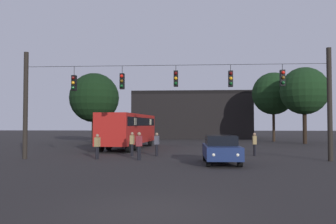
% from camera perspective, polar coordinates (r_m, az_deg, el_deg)
% --- Properties ---
extents(ground_plane, '(168.00, 168.00, 0.00)m').
position_cam_1_polar(ground_plane, '(33.03, 1.98, -5.75)').
color(ground_plane, black).
rests_on(ground_plane, ground).
extents(overhead_signal_span, '(18.57, 0.44, 6.62)m').
position_cam_1_polar(overhead_signal_span, '(20.69, 1.00, 2.63)').
color(overhead_signal_span, black).
rests_on(overhead_signal_span, ground).
extents(city_bus, '(3.37, 11.16, 3.00)m').
position_cam_1_polar(city_bus, '(30.57, -6.48, -2.53)').
color(city_bus, '#B21E19').
rests_on(city_bus, ground).
extents(car_near_right, '(1.88, 4.37, 1.52)m').
position_cam_1_polar(car_near_right, '(19.02, 8.75, -6.05)').
color(car_near_right, navy).
rests_on(car_near_right, ground).
extents(pedestrian_crossing_left, '(0.32, 0.41, 1.53)m').
position_cam_1_polar(pedestrian_crossing_left, '(21.66, -11.63, -5.38)').
color(pedestrian_crossing_left, black).
rests_on(pedestrian_crossing_left, ground).
extents(pedestrian_crossing_center, '(0.27, 0.38, 1.60)m').
position_cam_1_polar(pedestrian_crossing_center, '(23.51, -5.97, -5.04)').
color(pedestrian_crossing_center, black).
rests_on(pedestrian_crossing_center, ground).
extents(pedestrian_crossing_right, '(0.35, 0.42, 1.67)m').
position_cam_1_polar(pedestrian_crossing_right, '(20.67, -4.81, -5.34)').
color(pedestrian_crossing_right, black).
rests_on(pedestrian_crossing_right, ground).
extents(pedestrian_near_bus, '(0.24, 0.36, 1.55)m').
position_cam_1_polar(pedestrian_near_bus, '(24.21, 14.13, -4.97)').
color(pedestrian_near_bus, black).
rests_on(pedestrian_near_bus, ground).
extents(pedestrian_trailing, '(0.31, 0.40, 1.57)m').
position_cam_1_polar(pedestrian_trailing, '(23.32, -1.87, -5.13)').
color(pedestrian_trailing, black).
rests_on(pedestrian_trailing, ground).
extents(corner_building, '(17.43, 13.15, 6.99)m').
position_cam_1_polar(corner_building, '(55.58, 3.95, -0.64)').
color(corner_building, black).
rests_on(corner_building, ground).
extents(tree_left_silhouette, '(5.20, 5.20, 8.40)m').
position_cam_1_polar(tree_left_silhouette, '(40.64, 21.62, 3.24)').
color(tree_left_silhouette, black).
rests_on(tree_left_silhouette, ground).
extents(tree_behind_building, '(5.69, 5.69, 8.05)m').
position_cam_1_polar(tree_behind_building, '(40.71, -12.10, 2.31)').
color(tree_behind_building, black).
rests_on(tree_behind_building, ground).
extents(tree_right_far, '(5.27, 5.27, 8.61)m').
position_cam_1_polar(tree_right_far, '(45.06, 17.04, 2.93)').
color(tree_right_far, '#2D2116').
rests_on(tree_right_far, ground).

